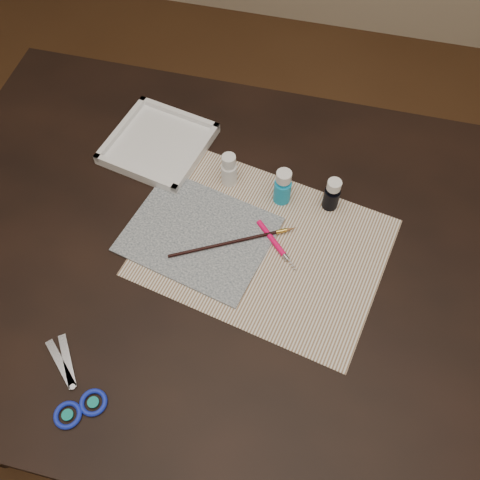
% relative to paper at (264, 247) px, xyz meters
% --- Properties ---
extents(ground, '(3.50, 3.50, 0.02)m').
position_rel_paper_xyz_m(ground, '(-0.04, -0.02, -0.76)').
color(ground, '#422614').
rests_on(ground, ground).
extents(table, '(1.30, 0.90, 0.75)m').
position_rel_paper_xyz_m(table, '(-0.04, -0.02, -0.38)').
color(table, black).
rests_on(table, ground).
extents(paper, '(0.51, 0.42, 0.00)m').
position_rel_paper_xyz_m(paper, '(0.00, 0.00, 0.00)').
color(paper, silver).
rests_on(paper, table).
extents(canvas, '(0.31, 0.27, 0.00)m').
position_rel_paper_xyz_m(canvas, '(-0.13, -0.00, 0.00)').
color(canvas, black).
rests_on(canvas, paper).
extents(paint_bottle_white, '(0.04, 0.04, 0.08)m').
position_rel_paper_xyz_m(paint_bottle_white, '(-0.10, 0.14, 0.04)').
color(paint_bottle_white, white).
rests_on(paint_bottle_white, table).
extents(paint_bottle_cyan, '(0.04, 0.04, 0.08)m').
position_rel_paper_xyz_m(paint_bottle_cyan, '(0.01, 0.12, 0.04)').
color(paint_bottle_cyan, '#159CD2').
rests_on(paint_bottle_cyan, table).
extents(paint_bottle_navy, '(0.04, 0.04, 0.08)m').
position_rel_paper_xyz_m(paint_bottle_navy, '(0.11, 0.13, 0.04)').
color(paint_bottle_navy, black).
rests_on(paint_bottle_navy, table).
extents(paintbrush, '(0.23, 0.13, 0.01)m').
position_rel_paper_xyz_m(paintbrush, '(-0.06, -0.01, 0.01)').
color(paintbrush, black).
rests_on(paintbrush, canvas).
extents(craft_knife, '(0.10, 0.10, 0.01)m').
position_rel_paper_xyz_m(craft_knife, '(0.02, 0.00, 0.01)').
color(craft_knife, '#F50754').
rests_on(craft_knife, paper).
extents(scissors, '(0.19, 0.19, 0.01)m').
position_rel_paper_xyz_m(scissors, '(-0.26, -0.33, 0.00)').
color(scissors, silver).
rests_on(scissors, table).
extents(palette_tray, '(0.23, 0.23, 0.02)m').
position_rel_paper_xyz_m(palette_tray, '(-0.27, 0.19, 0.01)').
color(palette_tray, white).
rests_on(palette_tray, table).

